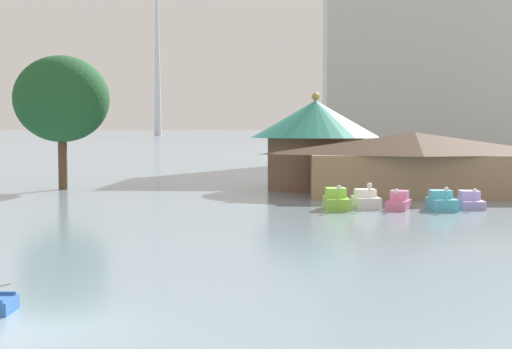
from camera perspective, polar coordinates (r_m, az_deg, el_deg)
The scene contains 11 objects.
ground_plane at distance 21.41m, azimuth -16.46°, elevation -11.54°, with size 2000.00×2000.00×0.00m, color gray.
pedal_boat_lime at distance 49.99m, azimuth 6.19°, elevation -2.03°, with size 1.73×2.85×1.73m.
pedal_boat_white at distance 51.21m, azimuth 8.44°, elevation -1.96°, with size 1.90×2.61×1.80m.
pedal_boat_pink at distance 50.66m, azimuth 10.92°, elevation -2.08°, with size 1.99×2.56×1.46m.
pedal_boat_cyan at distance 50.79m, azimuth 14.07°, elevation -2.07°, with size 1.83×2.49×1.62m.
pedal_boat_lavender at distance 52.70m, azimuth 16.10°, elevation -1.98°, with size 1.50×2.82×1.43m.
boathouse at distance 59.38m, azimuth 12.08°, elevation 0.86°, with size 17.43×5.90×5.10m.
green_roof_pavilion at distance 65.45m, azimuth 4.57°, elevation 2.78°, with size 11.29×11.29×8.50m.
shoreline_tree_tall_left at distance 67.33m, azimuth -14.70°, elevation 5.62°, with size 8.30×8.30×11.73m.
background_building_block at distance 112.91m, azimuth 15.05°, elevation 7.81°, with size 38.67×15.54×27.61m.
distant_broadcast_tower at distance 435.42m, azimuth -7.63°, elevation 12.71°, with size 6.93×6.93×169.27m.
Camera 1 is at (6.91, -19.48, 5.59)m, focal length 52.07 mm.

